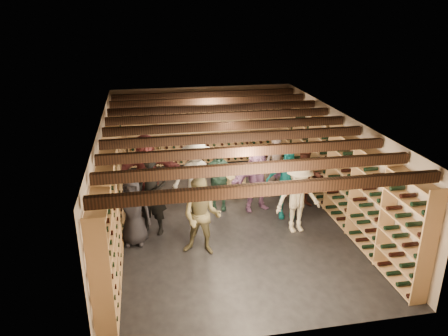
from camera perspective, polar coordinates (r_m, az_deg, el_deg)
name	(u,v)px	position (r m, az deg, el deg)	size (l,w,h in m)	color
ground	(228,217)	(10.52, 0.48, -6.43)	(8.00, 8.00, 0.00)	black
walls	(228,170)	(10.02, 0.50, -0.33)	(5.52, 8.02, 2.40)	#B6A28D
ceiling	(228,120)	(9.65, 0.53, 6.32)	(5.50, 8.00, 0.01)	#BDB1A1
ceiling_joists	(228,126)	(9.69, 0.52, 5.52)	(5.40, 7.12, 0.18)	black
wine_rack_left	(114,184)	(9.94, -14.22, -1.98)	(0.32, 7.50, 2.15)	tan
wine_rack_right	(332,168)	(10.83, 13.97, -0.02)	(0.32, 7.50, 2.15)	tan
wine_rack_back	(204,130)	(13.64, -2.60, 4.95)	(4.70, 0.30, 2.15)	tan
crate_stack_left	(234,185)	(11.64, 1.32, -2.23)	(0.58, 0.48, 0.51)	tan
crate_stack_right	(258,170)	(12.71, 4.47, -0.22)	(0.56, 0.43, 0.51)	tan
crate_loose	(263,176)	(12.71, 5.05, -1.08)	(0.50, 0.33, 0.17)	tan
person_0	(133,211)	(9.31, -11.81, -5.55)	(0.74, 0.48, 1.51)	black
person_1	(152,194)	(9.59, -9.41, -3.37)	(0.68, 0.45, 1.87)	black
person_2	(202,216)	(8.77, -2.94, -6.34)	(0.80, 0.62, 1.65)	brown
person_3	(298,198)	(9.72, 9.68, -3.84)	(1.05, 0.60, 1.63)	beige
person_4	(287,183)	(10.32, 8.24, -1.89)	(1.02, 0.42, 1.74)	#117277
person_5	(147,170)	(11.00, -10.07, -0.26)	(1.70, 0.54, 1.83)	brown
person_7	(277,166)	(11.40, 6.89, 0.31)	(0.62, 0.40, 1.69)	gray
person_8	(305,177)	(10.94, 10.57, -1.20)	(0.75, 0.59, 1.55)	#4C231C
person_9	(196,177)	(10.43, -3.66, -1.14)	(1.19, 0.68, 1.84)	#AEACA0
person_10	(218,179)	(10.62, -0.77, -1.42)	(0.93, 0.39, 1.59)	#244438
person_11	(257,179)	(10.62, 4.34, -1.50)	(1.47, 0.47, 1.58)	#8F5D8F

